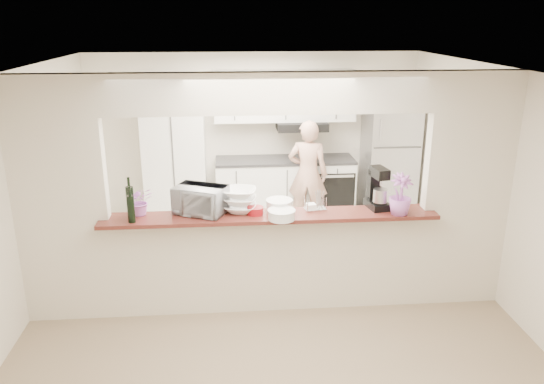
{
  "coord_description": "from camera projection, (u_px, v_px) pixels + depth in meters",
  "views": [
    {
      "loc": [
        -0.4,
        -5.04,
        2.99
      ],
      "look_at": [
        0.05,
        0.3,
        1.21
      ],
      "focal_mm": 35.0,
      "sensor_mm": 36.0,
      "label": 1
    }
  ],
  "objects": [
    {
      "name": "floor",
      "position": [
        270.0,
        307.0,
        5.74
      ],
      "size": [
        6.0,
        6.0,
        0.0
      ],
      "primitive_type": "plane",
      "color": "gray",
      "rests_on": "ground"
    },
    {
      "name": "person",
      "position": [
        308.0,
        175.0,
        7.73
      ],
      "size": [
        0.66,
        0.52,
        1.59
      ],
      "primitive_type": "imported",
      "rotation": [
        0.0,
        0.0,
        2.87
      ],
      "color": "tan",
      "rests_on": "floor"
    },
    {
      "name": "stand_mixer",
      "position": [
        377.0,
        190.0,
        5.49
      ],
      "size": [
        0.23,
        0.32,
        0.44
      ],
      "color": "black",
      "rests_on": "bar_counter"
    },
    {
      "name": "wine_bottle_a",
      "position": [
        131.0,
        208.0,
        5.1
      ],
      "size": [
        0.07,
        0.07,
        0.37
      ],
      "color": "black",
      "rests_on": "bar_counter"
    },
    {
      "name": "utensil_caddy",
      "position": [
        315.0,
        202.0,
        5.46
      ],
      "size": [
        0.24,
        0.16,
        0.2
      ],
      "color": "silver",
      "rests_on": "bar_counter"
    },
    {
      "name": "plate_stack_b",
      "position": [
        281.0,
        214.0,
        5.21
      ],
      "size": [
        0.28,
        0.28,
        0.1
      ],
      "color": "white",
      "rests_on": "bar_counter"
    },
    {
      "name": "tan_bowl",
      "position": [
        285.0,
        210.0,
        5.37
      ],
      "size": [
        0.16,
        0.16,
        0.08
      ],
      "primitive_type": "cylinder",
      "color": "#CEB391",
      "rests_on": "bar_counter"
    },
    {
      "name": "flower_right",
      "position": [
        400.0,
        194.0,
        5.3
      ],
      "size": [
        0.28,
        0.28,
        0.42
      ],
      "primitive_type": "imported",
      "rotation": [
        0.0,
        0.0,
        0.22
      ],
      "color": "#AE64BA",
      "rests_on": "bar_counter"
    },
    {
      "name": "tile_overlay",
      "position": [
        261.0,
        247.0,
        7.21
      ],
      "size": [
        5.0,
        2.9,
        0.01
      ],
      "primitive_type": "cube",
      "color": "beige",
      "rests_on": "floor"
    },
    {
      "name": "serving_bowls",
      "position": [
        240.0,
        201.0,
        5.38
      ],
      "size": [
        0.38,
        0.38,
        0.24
      ],
      "primitive_type": "imported",
      "rotation": [
        0.0,
        0.0,
        -0.19
      ],
      "color": "white",
      "rests_on": "bar_counter"
    },
    {
      "name": "plate_stack_a",
      "position": [
        279.0,
        206.0,
        5.42
      ],
      "size": [
        0.27,
        0.27,
        0.13
      ],
      "color": "white",
      "rests_on": "bar_counter"
    },
    {
      "name": "partition",
      "position": [
        270.0,
        176.0,
        5.28
      ],
      "size": [
        5.0,
        0.15,
        2.5
      ],
      "color": "beige",
      "rests_on": "floor"
    },
    {
      "name": "refrigerator",
      "position": [
        389.0,
        163.0,
        8.15
      ],
      "size": [
        0.75,
        0.7,
        1.7
      ],
      "primitive_type": "cube",
      "color": "#ACACB1",
      "rests_on": "floor"
    },
    {
      "name": "kitchen_cabinets",
      "position": [
        243.0,
        157.0,
        8.0
      ],
      "size": [
        3.15,
        0.62,
        2.25
      ],
      "color": "silver",
      "rests_on": "floor"
    },
    {
      "name": "wine_bottle_b",
      "position": [
        130.0,
        200.0,
        5.31
      ],
      "size": [
        0.08,
        0.08,
        0.39
      ],
      "color": "black",
      "rests_on": "bar_counter"
    },
    {
      "name": "bar_counter",
      "position": [
        270.0,
        259.0,
        5.56
      ],
      "size": [
        3.4,
        0.38,
        1.09
      ],
      "color": "beige",
      "rests_on": "floor"
    },
    {
      "name": "toaster_oven",
      "position": [
        200.0,
        200.0,
        5.35
      ],
      "size": [
        0.6,
        0.52,
        0.28
      ],
      "primitive_type": "imported",
      "rotation": [
        0.0,
        0.0,
        -0.42
      ],
      "color": "#B0B1B5",
      "rests_on": "bar_counter"
    },
    {
      "name": "red_bowl",
      "position": [
        255.0,
        211.0,
        5.35
      ],
      "size": [
        0.16,
        0.16,
        0.08
      ],
      "primitive_type": "cylinder",
      "color": "maroon",
      "rests_on": "bar_counter"
    },
    {
      "name": "flower_left",
      "position": [
        140.0,
        201.0,
        5.3
      ],
      "size": [
        0.31,
        0.29,
        0.29
      ],
      "primitive_type": "imported",
      "rotation": [
        0.0,
        0.0,
        0.25
      ],
      "color": "#CA6AB4",
      "rests_on": "bar_counter"
    }
  ]
}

